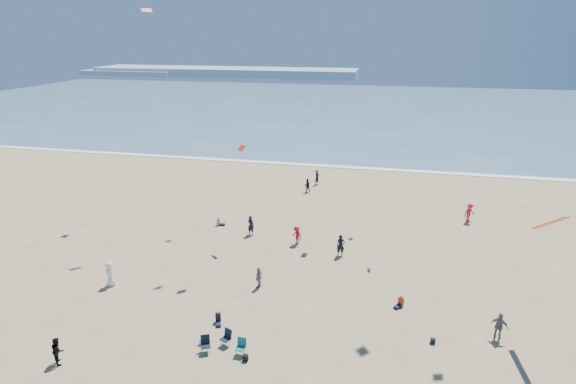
# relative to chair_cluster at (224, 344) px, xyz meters

# --- Properties ---
(ocean) EXTENTS (220.00, 100.00, 0.06)m
(ocean) POSITION_rel_chair_cluster_xyz_m (1.41, 88.58, -0.47)
(ocean) COLOR #476B84
(ocean) RESTS_ON ground
(surf_line) EXTENTS (220.00, 1.20, 0.08)m
(surf_line) POSITION_rel_chair_cluster_xyz_m (1.41, 38.58, -0.46)
(surf_line) COLOR white
(surf_line) RESTS_ON ground
(headland_far) EXTENTS (110.00, 20.00, 3.20)m
(headland_far) POSITION_rel_chair_cluster_xyz_m (-58.59, 163.58, 1.10)
(headland_far) COLOR #7A8EA8
(headland_far) RESTS_ON ground
(headland_near) EXTENTS (40.00, 14.00, 2.00)m
(headland_near) POSITION_rel_chair_cluster_xyz_m (-98.59, 158.58, 0.50)
(headland_near) COLOR #7A8EA8
(headland_near) RESTS_ON ground
(standing_flyers) EXTENTS (32.75, 45.91, 1.86)m
(standing_flyers) POSITION_rel_chair_cluster_xyz_m (6.29, 9.18, 0.37)
(standing_flyers) COLOR black
(standing_flyers) RESTS_ON ground
(seated_group) EXTENTS (17.47, 30.42, 0.84)m
(seated_group) POSITION_rel_chair_cluster_xyz_m (2.08, 1.69, -0.08)
(seated_group) COLOR silver
(seated_group) RESTS_ON ground
(chair_cluster) EXTENTS (2.72, 1.59, 1.00)m
(chair_cluster) POSITION_rel_chair_cluster_xyz_m (0.00, 0.00, 0.00)
(chair_cluster) COLOR black
(chair_cluster) RESTS_ON ground
(white_tote) EXTENTS (0.35, 0.20, 0.40)m
(white_tote) POSITION_rel_chair_cluster_xyz_m (-1.44, 0.31, -0.30)
(white_tote) COLOR white
(white_tote) RESTS_ON ground
(black_backpack) EXTENTS (0.30, 0.22, 0.38)m
(black_backpack) POSITION_rel_chair_cluster_xyz_m (1.44, -0.51, -0.31)
(black_backpack) COLOR black
(black_backpack) RESTS_ON ground
(navy_bag) EXTENTS (0.28, 0.18, 0.34)m
(navy_bag) POSITION_rel_chair_cluster_xyz_m (11.74, 3.21, -0.33)
(navy_bag) COLOR black
(navy_bag) RESTS_ON ground
(kites_aloft) EXTENTS (34.63, 39.36, 26.92)m
(kites_aloft) POSITION_rel_chair_cluster_xyz_m (10.56, 5.83, 14.38)
(kites_aloft) COLOR #199752
(kites_aloft) RESTS_ON ground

